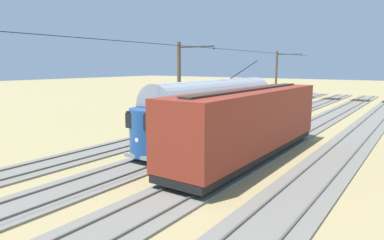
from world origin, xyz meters
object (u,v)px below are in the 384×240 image
object	(u,v)px
catenary_pole_mid_near	(180,88)
track_end_bumper	(250,109)
boxcar_adjacent	(250,121)
vintage_streetcar	(216,109)
catenary_pole_foreground	(277,79)

from	to	relation	value
catenary_pole_mid_near	track_end_bumper	bearing A→B (deg)	-85.17
track_end_bumper	boxcar_adjacent	bearing A→B (deg)	115.25
vintage_streetcar	catenary_pole_foreground	xyz separation A→B (m)	(2.87, -19.03, 1.41)
catenary_pole_foreground	catenary_pole_mid_near	xyz separation A→B (m)	(0.00, 19.41, 0.00)
catenary_pole_foreground	vintage_streetcar	bearing A→B (deg)	98.58
vintage_streetcar	catenary_pole_mid_near	xyz separation A→B (m)	(2.87, 0.38, 1.41)
catenary_pole_foreground	track_end_bumper	xyz separation A→B (m)	(1.24, 4.74, -3.27)
vintage_streetcar	catenary_pole_foreground	bearing A→B (deg)	-81.42
vintage_streetcar	catenary_pole_mid_near	bearing A→B (deg)	7.63
track_end_bumper	vintage_streetcar	bearing A→B (deg)	106.05
catenary_pole_mid_near	vintage_streetcar	bearing A→B (deg)	-172.37
vintage_streetcar	boxcar_adjacent	size ratio (longest dim) A/B	1.14
catenary_pole_mid_near	track_end_bumper	world-z (taller)	catenary_pole_mid_near
boxcar_adjacent	catenary_pole_mid_near	bearing A→B (deg)	-21.49
catenary_pole_mid_near	catenary_pole_foreground	bearing A→B (deg)	-90.00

